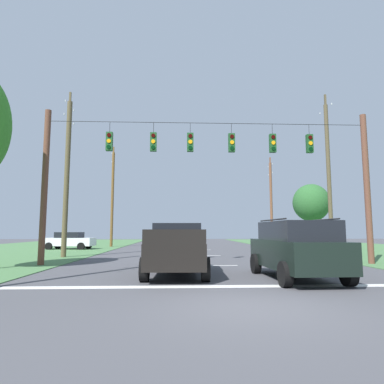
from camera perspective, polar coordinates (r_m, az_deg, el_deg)
The scene contains 15 objects.
ground_plane at distance 7.87m, azimuth 9.98°, elevation -18.70°, with size 120.00×120.00×0.00m, color #47474C.
stop_bar_stripe at distance 10.49m, azimuth 6.70°, elevation -15.64°, with size 13.60×0.45×0.01m, color white.
lane_dash_0 at distance 16.39m, azimuth 3.32°, elevation -12.37°, with size 0.15×2.50×0.01m, color white.
lane_dash_1 at distance 22.74m, azimuth 1.69°, elevation -10.75°, with size 0.15×2.50×0.01m, color white.
lane_dash_2 at distance 29.55m, azimuth 0.73°, elevation -9.79°, with size 0.15×2.50×0.01m, color white.
lane_dash_3 at distance 38.08m, azimuth 0.02°, elevation -9.07°, with size 0.15×2.50×0.01m, color white.
overhead_signal_span at distance 16.85m, azimuth 3.03°, elevation 2.87°, with size 16.47×0.31×7.68m.
pickup_truck at distance 13.14m, azimuth -2.58°, elevation -9.61°, with size 2.40×5.45×1.95m.
suv_black at distance 12.33m, azimuth 17.22°, elevation -9.09°, with size 2.35×4.87×2.05m.
distant_car_crossing_white at distance 31.99m, azimuth -20.14°, elevation -7.74°, with size 4.44×2.32×1.52m.
utility_pole_mid_right at distance 24.12m, azimuth 22.24°, elevation 2.61°, with size 0.27×1.89×10.92m.
utility_pole_far_right at distance 36.68m, azimuth 13.31°, elevation -1.55°, with size 0.28×1.68×9.54m.
utility_pole_mid_left at distance 22.80m, azimuth -20.50°, elevation 2.96°, with size 0.32×1.98×10.68m.
utility_pole_far_left at distance 35.96m, azimuth -13.38°, elevation -0.69°, with size 0.28×1.69×10.50m.
tree_roadside_right at distance 32.74m, azimuth 19.62°, elevation -1.75°, with size 3.32×3.32×5.93m.
Camera 1 is at (-1.61, -7.52, 1.67)m, focal length 31.36 mm.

